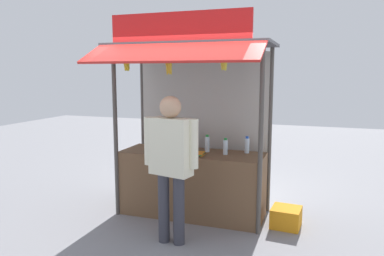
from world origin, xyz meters
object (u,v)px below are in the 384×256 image
object	(u,v)px
magazine_stack_far_right	(195,154)
vendor_person	(171,156)
water_bottle_far_left	(247,145)
banana_bunch_leftmost	(127,65)
plastic_crate	(286,217)
water_bottle_back_left	(151,141)
magazine_stack_left	(163,148)
water_bottle_rear_center	(207,144)
banana_bunch_rightmost	(224,65)
water_bottle_right	(225,147)
banana_bunch_inner_left	(169,68)
water_bottle_front_right	(194,139)

from	to	relation	value
magazine_stack_far_right	vendor_person	size ratio (longest dim) A/B	0.15
water_bottle_far_left	banana_bunch_leftmost	size ratio (longest dim) A/B	1.01
water_bottle_far_left	plastic_crate	distance (m)	1.10
water_bottle_back_left	magazine_stack_left	xyz separation A→B (m)	(0.27, -0.15, -0.07)
water_bottle_far_left	water_bottle_rear_center	distance (m)	0.56
water_bottle_rear_center	plastic_crate	size ratio (longest dim) A/B	0.67
banana_bunch_rightmost	water_bottle_far_left	bearing A→B (deg)	75.22
magazine_stack_far_right	water_bottle_rear_center	bearing A→B (deg)	68.79
water_bottle_right	water_bottle_rear_center	bearing A→B (deg)	162.80
water_bottle_back_left	water_bottle_rear_center	size ratio (longest dim) A/B	0.91
vendor_person	plastic_crate	bearing A→B (deg)	-130.67
vendor_person	banana_bunch_inner_left	bearing A→B (deg)	-53.09
water_bottle_front_right	water_bottle_back_left	bearing A→B (deg)	-165.51
water_bottle_far_left	water_bottle_right	distance (m)	0.33
water_bottle_back_left	magazine_stack_far_right	xyz separation A→B (m)	(0.79, -0.25, -0.09)
water_bottle_rear_center	magazine_stack_left	size ratio (longest dim) A/B	0.75
water_bottle_right	magazine_stack_far_right	size ratio (longest dim) A/B	0.87
banana_bunch_leftmost	plastic_crate	world-z (taller)	banana_bunch_leftmost
water_bottle_right	water_bottle_front_right	distance (m)	0.60
banana_bunch_rightmost	plastic_crate	xyz separation A→B (m)	(0.76, 0.44, -2.00)
magazine_stack_far_right	plastic_crate	size ratio (longest dim) A/B	0.72
water_bottle_rear_center	banana_bunch_rightmost	bearing A→B (deg)	-56.04
water_bottle_back_left	magazine_stack_left	distance (m)	0.31
water_bottle_rear_center	water_bottle_front_right	world-z (taller)	water_bottle_front_right
water_bottle_back_left	plastic_crate	distance (m)	2.22
water_bottle_front_right	banana_bunch_inner_left	size ratio (longest dim) A/B	1.06
water_bottle_far_left	magazine_stack_far_right	size ratio (longest dim) A/B	0.89
water_bottle_far_left	banana_bunch_rightmost	world-z (taller)	banana_bunch_rightmost
water_bottle_back_left	water_bottle_front_right	world-z (taller)	water_bottle_front_right
water_bottle_right	vendor_person	xyz separation A→B (m)	(-0.42, -0.96, 0.04)
water_bottle_far_left	banana_bunch_inner_left	world-z (taller)	banana_bunch_inner_left
water_bottle_far_left	vendor_person	distance (m)	1.34
water_bottle_back_left	water_bottle_rear_center	world-z (taller)	water_bottle_rear_center
water_bottle_rear_center	water_bottle_front_right	bearing A→B (deg)	146.59
water_bottle_front_right	banana_bunch_rightmost	distance (m)	1.44
magazine_stack_left	water_bottle_back_left	bearing A→B (deg)	151.19
magazine_stack_left	water_bottle_rear_center	bearing A→B (deg)	13.32
water_bottle_back_left	banana_bunch_leftmost	size ratio (longest dim) A/B	0.95
magazine_stack_left	plastic_crate	distance (m)	1.94
water_bottle_right	magazine_stack_left	xyz separation A→B (m)	(-0.91, -0.06, -0.07)
water_bottle_back_left	banana_bunch_leftmost	bearing A→B (deg)	-96.77
banana_bunch_rightmost	vendor_person	size ratio (longest dim) A/B	0.13
water_bottle_back_left	banana_bunch_rightmost	size ratio (longest dim) A/B	0.96
water_bottle_front_right	banana_bunch_inner_left	distance (m)	1.27
water_bottle_rear_center	vendor_person	distance (m)	1.06
water_bottle_rear_center	plastic_crate	distance (m)	1.46
water_bottle_far_left	magazine_stack_far_right	bearing A→B (deg)	-151.67
water_bottle_back_left	magazine_stack_far_right	world-z (taller)	water_bottle_back_left
magazine_stack_left	banana_bunch_inner_left	distance (m)	1.25
banana_bunch_rightmost	water_bottle_back_left	bearing A→B (deg)	155.97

